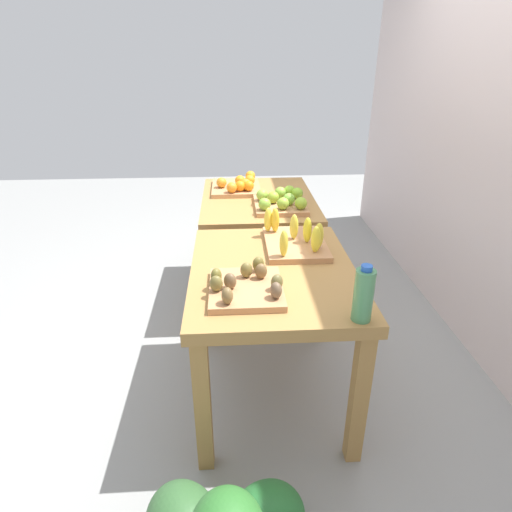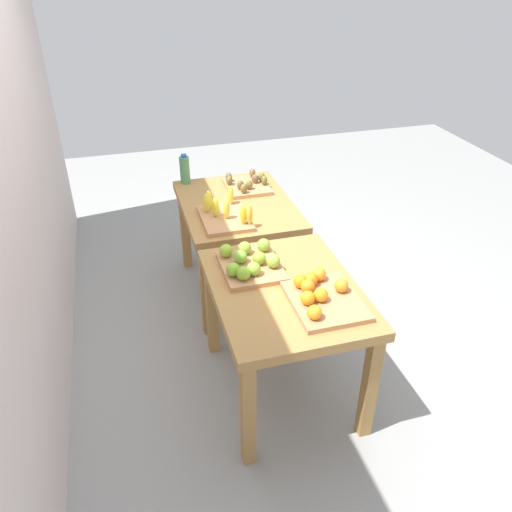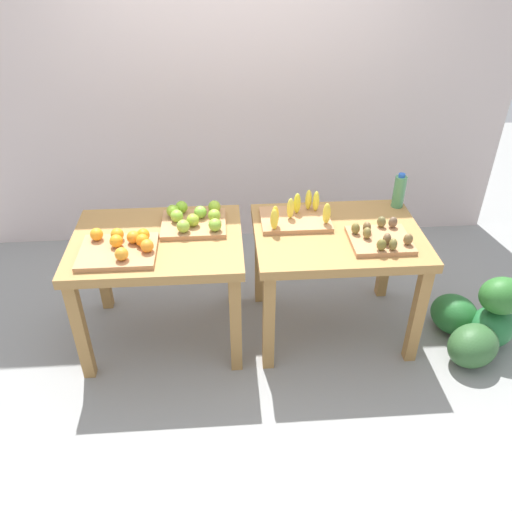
% 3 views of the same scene
% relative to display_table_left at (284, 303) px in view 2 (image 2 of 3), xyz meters
% --- Properties ---
extents(ground_plane, '(8.00, 8.00, 0.00)m').
position_rel_display_table_left_xyz_m(ground_plane, '(0.56, 0.00, -0.66)').
color(ground_plane, gray).
extents(back_wall, '(4.40, 0.12, 3.00)m').
position_rel_display_table_left_xyz_m(back_wall, '(0.56, 1.35, 0.84)').
color(back_wall, beige).
rests_on(back_wall, ground_plane).
extents(display_table_left, '(1.04, 0.80, 0.77)m').
position_rel_display_table_left_xyz_m(display_table_left, '(0.00, 0.00, 0.00)').
color(display_table_left, '#A47740').
rests_on(display_table_left, ground_plane).
extents(display_table_right, '(1.04, 0.80, 0.77)m').
position_rel_display_table_left_xyz_m(display_table_right, '(1.12, 0.00, 0.00)').
color(display_table_right, '#A47740').
rests_on(display_table_right, ground_plane).
extents(orange_bin, '(0.44, 0.36, 0.11)m').
position_rel_display_table_left_xyz_m(orange_bin, '(-0.18, -0.14, 0.15)').
color(orange_bin, tan).
rests_on(orange_bin, display_table_left).
extents(apple_bin, '(0.40, 0.36, 0.11)m').
position_rel_display_table_left_xyz_m(apple_bin, '(0.23, 0.14, 0.16)').
color(apple_bin, tan).
rests_on(apple_bin, display_table_left).
extents(banana_crate, '(0.44, 0.33, 0.17)m').
position_rel_display_table_left_xyz_m(banana_crate, '(0.87, 0.14, 0.16)').
color(banana_crate, tan).
rests_on(banana_crate, display_table_right).
extents(kiwi_bin, '(0.36, 0.33, 0.10)m').
position_rel_display_table_left_xyz_m(kiwi_bin, '(1.34, -0.14, 0.15)').
color(kiwi_bin, tan).
rests_on(kiwi_bin, display_table_right).
extents(water_bottle, '(0.08, 0.08, 0.24)m').
position_rel_display_table_left_xyz_m(water_bottle, '(1.58, 0.30, 0.23)').
color(water_bottle, '#4C8C59').
rests_on(water_bottle, display_table_right).
extents(watermelon_pile, '(0.64, 0.72, 0.52)m').
position_rel_display_table_left_xyz_m(watermelon_pile, '(2.05, -0.25, -0.47)').
color(watermelon_pile, '#246E37').
rests_on(watermelon_pile, ground_plane).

